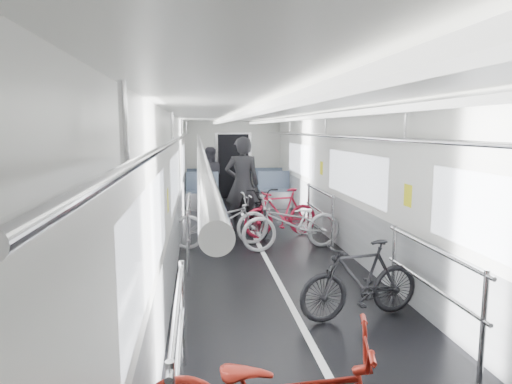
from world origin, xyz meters
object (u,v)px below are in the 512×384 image
(bike_left_far, at_px, (221,221))
(person_standing, at_px, (242,184))
(bike_right_near, at_px, (360,280))
(person_seated, at_px, (209,176))
(bike_right_far, at_px, (281,213))
(bike_right_mid, at_px, (292,223))
(bike_aisle, at_px, (256,209))

(bike_left_far, xyz_separation_m, person_standing, (0.52, 1.26, 0.52))
(bike_right_near, relative_size, person_seated, 0.91)
(bike_right_near, relative_size, bike_right_far, 0.94)
(bike_left_far, relative_size, bike_right_near, 1.22)
(person_seated, bearing_deg, bike_right_mid, 101.27)
(bike_aisle, bearing_deg, person_standing, 153.49)
(bike_right_near, xyz_separation_m, bike_aisle, (-0.61, 4.60, 0.03))
(bike_aisle, bearing_deg, bike_right_far, -56.09)
(bike_aisle, relative_size, person_standing, 0.93)
(bike_right_mid, bearing_deg, bike_left_far, -117.79)
(bike_right_far, height_order, bike_aisle, bike_aisle)
(bike_right_mid, height_order, bike_right_far, bike_right_mid)
(bike_right_near, height_order, person_seated, person_seated)
(bike_right_near, distance_m, person_standing, 4.82)
(bike_right_near, height_order, person_standing, person_standing)
(bike_aisle, relative_size, person_seated, 1.12)
(bike_left_far, distance_m, bike_right_mid, 1.32)
(bike_right_far, relative_size, bike_aisle, 0.87)
(bike_right_near, distance_m, bike_right_far, 4.10)
(bike_left_far, distance_m, bike_right_near, 3.72)
(bike_left_far, relative_size, bike_right_far, 1.15)
(bike_left_far, xyz_separation_m, person_seated, (-0.08, 4.73, 0.34))
(bike_left_far, bearing_deg, bike_right_far, -73.42)
(bike_right_near, xyz_separation_m, bike_right_mid, (-0.16, 3.04, 0.04))
(bike_right_mid, distance_m, person_standing, 1.89)
(bike_aisle, distance_m, person_standing, 0.60)
(bike_right_far, relative_size, person_seated, 0.97)
(bike_right_mid, bearing_deg, person_standing, -166.37)
(bike_left_far, relative_size, bike_aisle, 0.99)
(bike_aisle, bearing_deg, bike_left_far, -132.01)
(bike_right_far, height_order, person_seated, person_seated)
(bike_right_far, bearing_deg, person_standing, -145.62)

